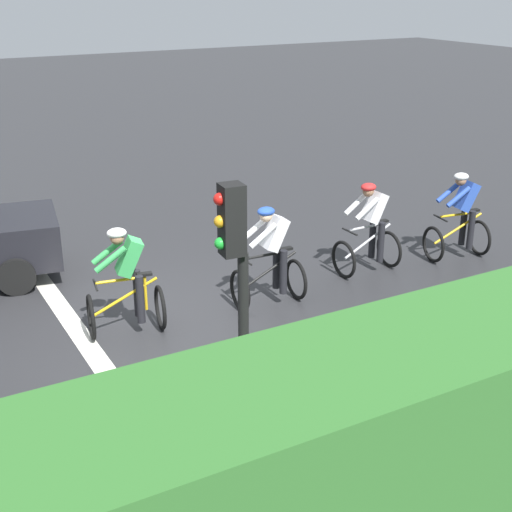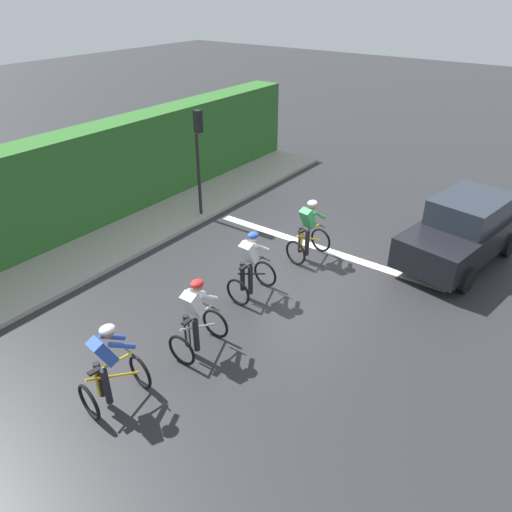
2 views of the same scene
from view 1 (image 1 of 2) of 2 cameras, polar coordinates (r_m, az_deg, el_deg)
name	(u,v)px [view 1 (image 1 of 2)]	position (r m, az deg, el deg)	size (l,w,h in m)	color
ground_plane	(157,323)	(11.16, -7.86, -5.32)	(80.00, 80.00, 0.00)	#28282B
road_marking_stop_line	(84,340)	(10.86, -13.51, -6.53)	(7.00, 0.30, 0.01)	silver
cyclist_lead	(461,218)	(13.83, 15.97, 2.95)	(0.83, 1.17, 1.66)	black
cyclist_second	(370,230)	(12.81, 9.05, 2.07)	(0.69, 1.09, 1.66)	black
cyclist_mid	(271,258)	(11.38, 1.19, -0.17)	(0.73, 1.11, 1.66)	black
cyclist_fourth	(127,284)	(10.62, -10.24, -2.17)	(0.86, 1.18, 1.66)	black
traffic_light_near_crossing	(237,303)	(6.49, -1.51, -3.75)	(0.22, 0.31, 3.34)	black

